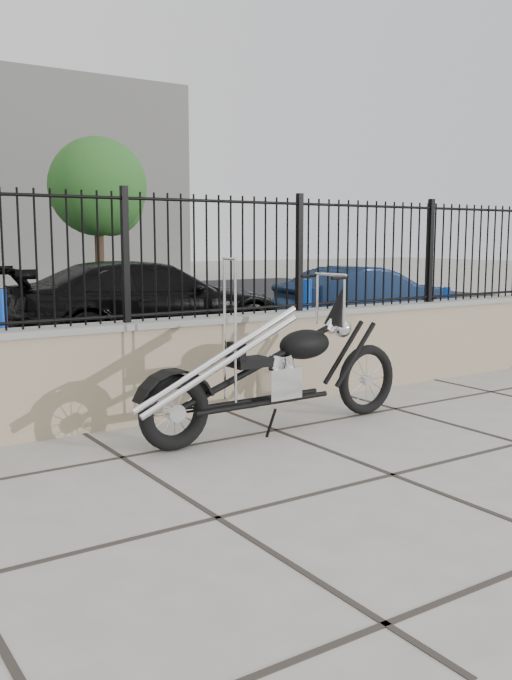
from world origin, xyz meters
name	(u,v)px	position (x,y,z in m)	size (l,w,h in m)	color
ground_plane	(393,475)	(0.00, 0.00, 0.00)	(90.00, 90.00, 0.00)	#99968E
retaining_wall	(220,363)	(0.00, 2.50, 0.48)	(14.00, 0.36, 0.96)	gray
iron_fence	(219,256)	(0.00, 2.50, 1.56)	(14.00, 0.08, 1.20)	black
chopper_motorcycle	(275,344)	(-0.04, 1.48, 0.80)	(2.68, 0.47, 1.61)	black
car_black	(150,302)	(1.48, 7.29, 0.68)	(1.91, 4.71, 1.37)	black
car_blue	(366,296)	(6.00, 6.93, 0.60)	(1.26, 3.62, 1.19)	#0D1A32
bollard_a	(2,338)	(-1.54, 4.92, 0.57)	(0.14, 0.14, 1.14)	#0C47BB
bollard_b	(307,316)	(2.99, 4.94, 0.56)	(0.14, 0.14, 1.13)	#0D2EC3
bollard_c	(446,316)	(5.33, 4.28, 0.48)	(0.11, 0.11, 0.96)	#0B5DAE
tree_right	(97,182)	(4.20, 16.47, 3.35)	(2.83, 2.83, 4.78)	#382619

